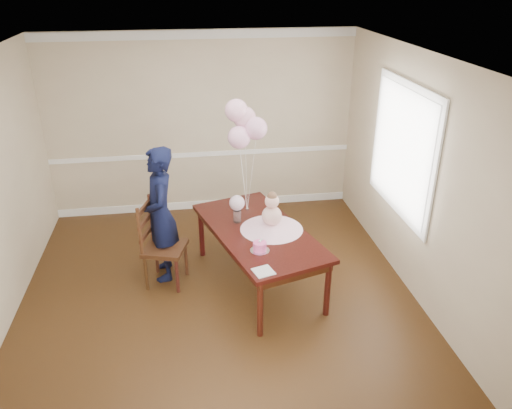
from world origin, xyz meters
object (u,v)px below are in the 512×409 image
Objects in this scene: birthday_cake at (260,246)px; woman at (160,215)px; dining_chair_seat at (165,248)px; dining_table_top at (259,232)px.

birthday_cake is 1.33m from woman.
woman reaches higher than dining_chair_seat.
dining_table_top is at bearing 8.42° from dining_chair_seat.
dining_table_top is 4.17× the size of dining_chair_seat.
dining_table_top reaches higher than dining_chair_seat.
dining_table_top is 1.16× the size of woman.
dining_chair_seat is (-1.03, 0.64, -0.30)m from birthday_cake.
birthday_cake reaches higher than dining_chair_seat.
birthday_cake is at bearing -14.53° from dining_chair_seat.
woman reaches higher than birthday_cake.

